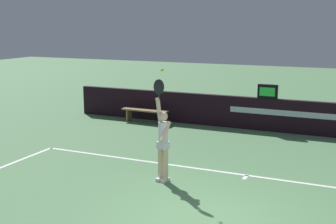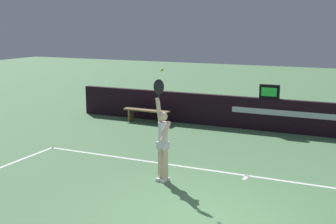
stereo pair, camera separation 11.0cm
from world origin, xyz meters
TOP-DOWN VIEW (x-y plane):
  - ground_plane at (0.00, 0.00)m, footprint 60.00×60.00m
  - court_lines at (0.00, -0.07)m, footprint 11.56×5.80m
  - back_wall at (0.00, 7.40)m, footprint 15.42×0.21m
  - speed_display at (-0.53, 7.40)m, footprint 0.65×0.16m
  - tennis_player at (-1.67, 1.63)m, footprint 0.44×0.38m
  - tennis_ball at (-1.67, 1.62)m, footprint 0.06×0.06m
  - courtside_bench_far at (-4.77, 6.84)m, footprint 1.76×0.44m

SIDE VIEW (x-z plane):
  - ground_plane at x=0.00m, z-range 0.00..0.00m
  - court_lines at x=0.00m, z-range 0.00..0.00m
  - courtside_bench_far at x=-4.77m, z-range 0.13..0.61m
  - back_wall at x=0.00m, z-range 0.00..1.09m
  - tennis_player at x=-1.67m, z-range -0.21..2.12m
  - speed_display at x=-0.53m, z-range 1.09..1.55m
  - tennis_ball at x=-1.67m, z-range 2.49..2.56m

